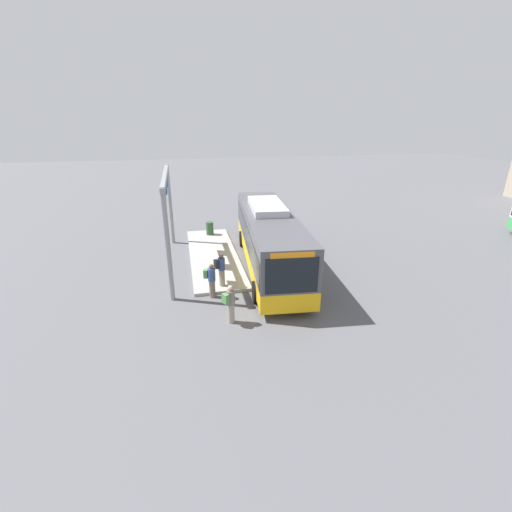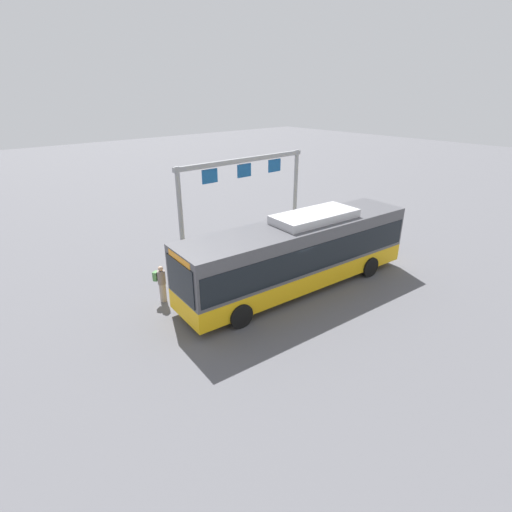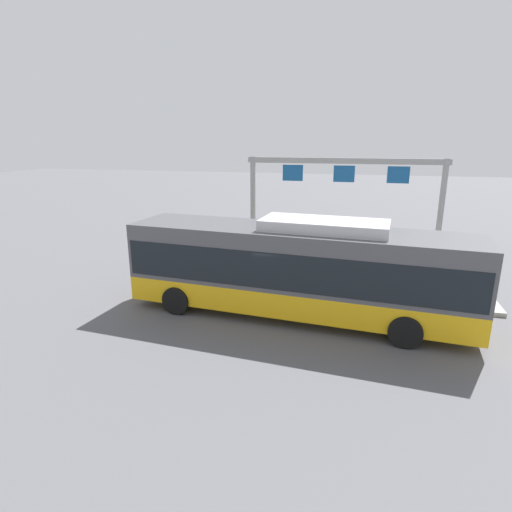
{
  "view_description": "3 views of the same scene",
  "coord_description": "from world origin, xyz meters",
  "px_view_note": "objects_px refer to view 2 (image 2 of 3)",
  "views": [
    {
      "loc": [
        17.63,
        -4.55,
        7.77
      ],
      "look_at": [
        1.25,
        -1.0,
        1.18
      ],
      "focal_mm": 24.41,
      "sensor_mm": 36.0,
      "label": 1
    },
    {
      "loc": [
        12.1,
        10.87,
        8.52
      ],
      "look_at": [
        1.28,
        -1.48,
        1.45
      ],
      "focal_mm": 27.28,
      "sensor_mm": 36.0,
      "label": 2
    },
    {
      "loc": [
        -1.86,
        13.53,
        6.02
      ],
      "look_at": [
        1.66,
        -0.96,
        1.79
      ],
      "focal_mm": 29.43,
      "sensor_mm": 36.0,
      "label": 3
    }
  ],
  "objects_px": {
    "bus_main": "(299,251)",
    "person_waiting_mid": "(201,264)",
    "person_waiting_near": "(221,260)",
    "trash_bin": "(334,231)",
    "person_boarding": "(161,283)"
  },
  "relations": [
    {
      "from": "person_waiting_near",
      "to": "person_boarding",
      "type": "bearing_deg",
      "value": -102.62
    },
    {
      "from": "person_waiting_mid",
      "to": "trash_bin",
      "type": "distance_m",
      "value": 9.15
    },
    {
      "from": "person_boarding",
      "to": "trash_bin",
      "type": "relative_size",
      "value": 1.86
    },
    {
      "from": "person_waiting_near",
      "to": "person_waiting_mid",
      "type": "xyz_separation_m",
      "value": [
        0.76,
        -0.55,
        -0.16
      ]
    },
    {
      "from": "bus_main",
      "to": "person_boarding",
      "type": "relative_size",
      "value": 7.08
    },
    {
      "from": "person_waiting_near",
      "to": "person_waiting_mid",
      "type": "bearing_deg",
      "value": -138.32
    },
    {
      "from": "bus_main",
      "to": "person_waiting_mid",
      "type": "distance_m",
      "value": 4.7
    },
    {
      "from": "person_boarding",
      "to": "trash_bin",
      "type": "distance_m",
      "value": 11.5
    },
    {
      "from": "person_waiting_near",
      "to": "person_waiting_mid",
      "type": "distance_m",
      "value": 0.96
    },
    {
      "from": "person_boarding",
      "to": "person_waiting_near",
      "type": "relative_size",
      "value": 1.0
    },
    {
      "from": "bus_main",
      "to": "person_waiting_near",
      "type": "bearing_deg",
      "value": -47.35
    },
    {
      "from": "person_waiting_near",
      "to": "bus_main",
      "type": "bearing_deg",
      "value": 24.98
    },
    {
      "from": "bus_main",
      "to": "trash_bin",
      "type": "relative_size",
      "value": 13.14
    },
    {
      "from": "person_boarding",
      "to": "person_waiting_near",
      "type": "bearing_deg",
      "value": 58.43
    },
    {
      "from": "person_boarding",
      "to": "trash_bin",
      "type": "bearing_deg",
      "value": 57.65
    }
  ]
}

